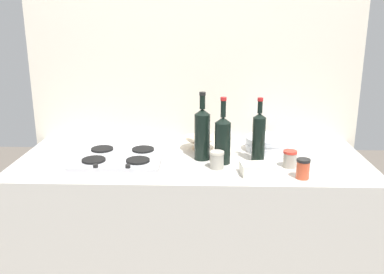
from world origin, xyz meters
name	(u,v)px	position (x,y,z in m)	size (l,w,h in m)	color
counter_block	(192,237)	(0.00, 0.00, 0.45)	(1.80, 0.70, 0.90)	beige
backsplash_panel	(194,94)	(0.00, 0.38, 1.17)	(1.90, 0.06, 2.34)	beige
stovetop_hob	(119,157)	(-0.37, -0.02, 0.91)	(0.44, 0.39, 0.04)	#B2B2B7
plate_stack	(267,144)	(0.41, 0.16, 0.94)	(0.24, 0.24, 0.08)	white
wine_bottle_leftmost	(259,136)	(0.33, -0.03, 1.03)	(0.07, 0.07, 0.33)	black
wine_bottle_mid_left	(202,133)	(0.05, 0.01, 1.04)	(0.08, 0.08, 0.35)	black
wine_bottle_mid_right	(223,139)	(0.15, -0.05, 1.03)	(0.08, 0.08, 0.34)	black
mixing_bowl	(200,143)	(0.04, 0.17, 0.94)	(0.19, 0.19, 0.07)	beige
butter_dish	(258,169)	(0.31, -0.21, 0.93)	(0.16, 0.10, 0.05)	silver
condiment_jar_front	(303,169)	(0.51, -0.25, 0.95)	(0.06, 0.06, 0.09)	#C64C2D
condiment_jar_rear	(217,160)	(0.12, -0.13, 0.94)	(0.07, 0.07, 0.09)	#9E998C
condiment_jar_spare	(290,159)	(0.48, -0.10, 0.94)	(0.07, 0.07, 0.08)	#9E998C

